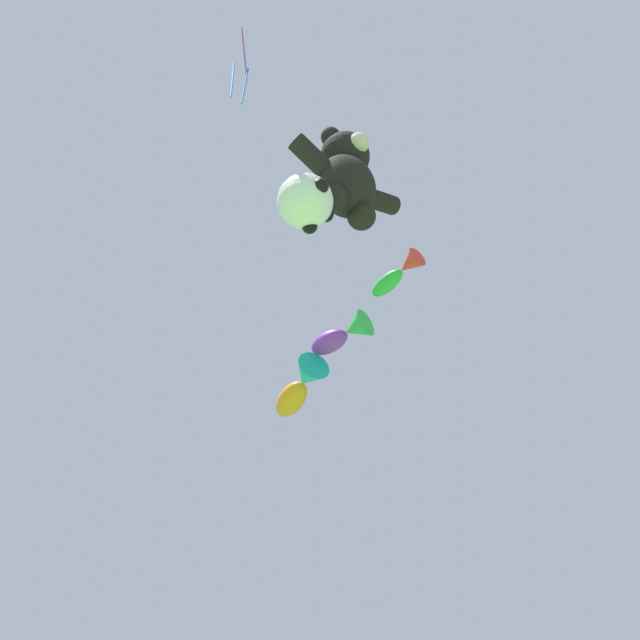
{
  "coord_description": "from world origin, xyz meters",
  "views": [
    {
      "loc": [
        -4.39,
        0.19,
        0.85
      ],
      "look_at": [
        0.21,
        6.32,
        8.84
      ],
      "focal_mm": 40.0,
      "sensor_mm": 36.0,
      "label": 1
    }
  ],
  "objects_px": {
    "fish_kite_tangerine": "(299,387)",
    "fish_kite_violet": "(342,335)",
    "teddy_bear_kite": "(346,176)",
    "diamond_kite": "(243,60)",
    "fish_kite_emerald": "(398,274)",
    "soccer_ball_kite": "(306,202)"
  },
  "relations": [
    {
      "from": "fish_kite_tangerine",
      "to": "fish_kite_emerald",
      "type": "bearing_deg",
      "value": -87.96
    },
    {
      "from": "teddy_bear_kite",
      "to": "fish_kite_violet",
      "type": "relative_size",
      "value": 1.54
    },
    {
      "from": "soccer_ball_kite",
      "to": "diamond_kite",
      "type": "relative_size",
      "value": 0.42
    },
    {
      "from": "soccer_ball_kite",
      "to": "fish_kite_violet",
      "type": "relative_size",
      "value": 0.63
    },
    {
      "from": "fish_kite_emerald",
      "to": "diamond_kite",
      "type": "bearing_deg",
      "value": -161.35
    },
    {
      "from": "teddy_bear_kite",
      "to": "fish_kite_violet",
      "type": "bearing_deg",
      "value": 52.7
    },
    {
      "from": "fish_kite_emerald",
      "to": "fish_kite_violet",
      "type": "xyz_separation_m",
      "value": [
        -0.06,
        1.93,
        -0.41
      ]
    },
    {
      "from": "soccer_ball_kite",
      "to": "fish_kite_violet",
      "type": "height_order",
      "value": "fish_kite_violet"
    },
    {
      "from": "fish_kite_emerald",
      "to": "fish_kite_violet",
      "type": "relative_size",
      "value": 0.88
    },
    {
      "from": "fish_kite_tangerine",
      "to": "fish_kite_violet",
      "type": "bearing_deg",
      "value": -87.68
    },
    {
      "from": "teddy_bear_kite",
      "to": "diamond_kite",
      "type": "distance_m",
      "value": 2.81
    },
    {
      "from": "fish_kite_violet",
      "to": "diamond_kite",
      "type": "bearing_deg",
      "value": -144.48
    },
    {
      "from": "teddy_bear_kite",
      "to": "fish_kite_tangerine",
      "type": "height_order",
      "value": "teddy_bear_kite"
    },
    {
      "from": "diamond_kite",
      "to": "fish_kite_tangerine",
      "type": "bearing_deg",
      "value": 45.97
    },
    {
      "from": "diamond_kite",
      "to": "soccer_ball_kite",
      "type": "bearing_deg",
      "value": 7.7
    },
    {
      "from": "diamond_kite",
      "to": "teddy_bear_kite",
      "type": "bearing_deg",
      "value": 4.15
    },
    {
      "from": "diamond_kite",
      "to": "fish_kite_violet",
      "type": "bearing_deg",
      "value": 35.52
    },
    {
      "from": "fish_kite_tangerine",
      "to": "teddy_bear_kite",
      "type": "bearing_deg",
      "value": -117.09
    },
    {
      "from": "fish_kite_emerald",
      "to": "fish_kite_violet",
      "type": "bearing_deg",
      "value": 91.8
    },
    {
      "from": "teddy_bear_kite",
      "to": "fish_kite_tangerine",
      "type": "xyz_separation_m",
      "value": [
        2.61,
        5.11,
        -0.28
      ]
    },
    {
      "from": "soccer_ball_kite",
      "to": "fish_kite_emerald",
      "type": "distance_m",
      "value": 4.52
    },
    {
      "from": "soccer_ball_kite",
      "to": "diamond_kite",
      "type": "height_order",
      "value": "diamond_kite"
    }
  ]
}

